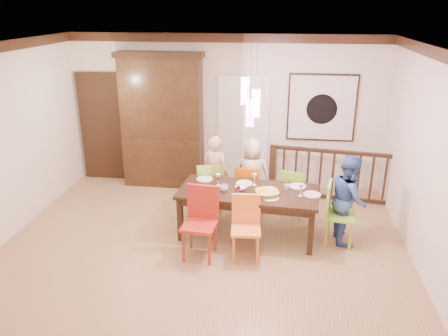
# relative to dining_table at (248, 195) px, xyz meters

# --- Properties ---
(floor) EXTENTS (6.00, 6.00, 0.00)m
(floor) POSITION_rel_dining_table_xyz_m (-0.63, -0.45, -0.67)
(floor) COLOR #A1724E
(floor) RESTS_ON ground
(ceiling) EXTENTS (6.00, 6.00, 0.00)m
(ceiling) POSITION_rel_dining_table_xyz_m (-0.63, -0.45, 2.23)
(ceiling) COLOR white
(ceiling) RESTS_ON wall_back
(wall_back) EXTENTS (6.00, 0.00, 6.00)m
(wall_back) POSITION_rel_dining_table_xyz_m (-0.63, 2.05, 0.78)
(wall_back) COLOR beige
(wall_back) RESTS_ON floor
(wall_left) EXTENTS (0.00, 5.00, 5.00)m
(wall_left) POSITION_rel_dining_table_xyz_m (-3.63, -0.45, 0.78)
(wall_left) COLOR beige
(wall_left) RESTS_ON floor
(wall_right) EXTENTS (0.00, 5.00, 5.00)m
(wall_right) POSITION_rel_dining_table_xyz_m (2.37, -0.45, 0.78)
(wall_right) COLOR beige
(wall_right) RESTS_ON floor
(crown_molding) EXTENTS (6.00, 5.00, 0.16)m
(crown_molding) POSITION_rel_dining_table_xyz_m (-0.63, -0.45, 2.15)
(crown_molding) COLOR black
(crown_molding) RESTS_ON wall_back
(panel_door) EXTENTS (1.04, 0.07, 2.24)m
(panel_door) POSITION_rel_dining_table_xyz_m (-3.03, 2.00, 0.38)
(panel_door) COLOR black
(panel_door) RESTS_ON wall_back
(white_doorway) EXTENTS (0.97, 0.05, 2.22)m
(white_doorway) POSITION_rel_dining_table_xyz_m (-0.28, 2.01, 0.38)
(white_doorway) COLOR silver
(white_doorway) RESTS_ON wall_back
(painting) EXTENTS (1.25, 0.06, 1.25)m
(painting) POSITION_rel_dining_table_xyz_m (1.17, 2.01, 0.93)
(painting) COLOR black
(painting) RESTS_ON wall_back
(pendant_cluster) EXTENTS (0.27, 0.21, 1.14)m
(pendant_cluster) POSITION_rel_dining_table_xyz_m (0.00, -0.00, 1.44)
(pendant_cluster) COLOR #FF4CA7
(pendant_cluster) RESTS_ON ceiling
(dining_table) EXTENTS (2.16, 1.11, 0.75)m
(dining_table) POSITION_rel_dining_table_xyz_m (0.00, 0.00, 0.00)
(dining_table) COLOR black
(dining_table) RESTS_ON floor
(chair_far_left) EXTENTS (0.48, 0.48, 0.92)m
(chair_far_left) POSITION_rel_dining_table_xyz_m (-0.72, 0.71, -0.14)
(chair_far_left) COLOR #89BA3A
(chair_far_left) RESTS_ON floor
(chair_far_mid) EXTENTS (0.43, 0.43, 0.88)m
(chair_far_mid) POSITION_rel_dining_table_xyz_m (-0.06, 0.76, -0.16)
(chair_far_mid) COLOR #B9530B
(chair_far_mid) RESTS_ON floor
(chair_far_right) EXTENTS (0.49, 0.49, 0.85)m
(chair_far_right) POSITION_rel_dining_table_xyz_m (0.72, 0.75, -0.18)
(chair_far_right) COLOR #81C82E
(chair_far_right) RESTS_ON floor
(chair_near_left) EXTENTS (0.50, 0.50, 1.02)m
(chair_near_left) POSITION_rel_dining_table_xyz_m (-0.62, -0.73, -0.08)
(chair_near_left) COLOR #A52419
(chair_near_left) RESTS_ON floor
(chair_near_mid) EXTENTS (0.44, 0.44, 0.90)m
(chair_near_mid) POSITION_rel_dining_table_xyz_m (0.02, -0.67, -0.15)
(chair_near_mid) COLOR orange
(chair_near_mid) RESTS_ON floor
(chair_end_right) EXTENTS (0.50, 0.50, 0.95)m
(chair_end_right) POSITION_rel_dining_table_xyz_m (1.38, -0.07, -0.12)
(chair_end_right) COLOR #92D238
(chair_end_right) RESTS_ON floor
(china_hutch) EXTENTS (1.64, 0.46, 2.58)m
(china_hutch) POSITION_rel_dining_table_xyz_m (-1.82, 1.85, 0.63)
(china_hutch) COLOR black
(china_hutch) RESTS_ON floor
(balustrade) EXTENTS (2.33, 0.37, 0.96)m
(balustrade) POSITION_rel_dining_table_xyz_m (1.42, 1.50, -0.17)
(balustrade) COLOR black
(balustrade) RESTS_ON floor
(person_far_left) EXTENTS (0.57, 0.48, 1.32)m
(person_far_left) POSITION_rel_dining_table_xyz_m (-0.64, 0.88, -0.00)
(person_far_left) COLOR #FFC8C2
(person_far_left) RESTS_ON floor
(person_far_mid) EXTENTS (0.65, 0.43, 1.31)m
(person_far_mid) POSITION_rel_dining_table_xyz_m (-0.02, 0.90, -0.01)
(person_far_mid) COLOR beige
(person_far_mid) RESTS_ON floor
(person_end_right) EXTENTS (0.56, 0.69, 1.35)m
(person_end_right) POSITION_rel_dining_table_xyz_m (1.49, 0.05, 0.01)
(person_end_right) COLOR #395CA0
(person_end_right) RESTS_ON floor
(serving_bowl) EXTENTS (0.43, 0.43, 0.08)m
(serving_bowl) POSITION_rel_dining_table_xyz_m (0.29, -0.16, 0.13)
(serving_bowl) COLOR gold
(serving_bowl) RESTS_ON dining_table
(small_bowl) EXTENTS (0.21, 0.21, 0.06)m
(small_bowl) POSITION_rel_dining_table_xyz_m (-0.11, 0.01, 0.11)
(small_bowl) COLOR white
(small_bowl) RESTS_ON dining_table
(cup_left) EXTENTS (0.16, 0.16, 0.10)m
(cup_left) POSITION_rel_dining_table_xyz_m (-0.36, -0.08, 0.13)
(cup_left) COLOR silver
(cup_left) RESTS_ON dining_table
(cup_right) EXTENTS (0.11, 0.11, 0.09)m
(cup_right) POSITION_rel_dining_table_xyz_m (0.57, 0.09, 0.13)
(cup_right) COLOR silver
(cup_right) RESTS_ON dining_table
(plate_far_left) EXTENTS (0.26, 0.26, 0.01)m
(plate_far_left) POSITION_rel_dining_table_xyz_m (-0.73, 0.34, 0.09)
(plate_far_left) COLOR white
(plate_far_left) RESTS_ON dining_table
(plate_far_mid) EXTENTS (0.26, 0.26, 0.01)m
(plate_far_mid) POSITION_rel_dining_table_xyz_m (-0.08, 0.25, 0.09)
(plate_far_mid) COLOR white
(plate_far_mid) RESTS_ON dining_table
(plate_far_right) EXTENTS (0.26, 0.26, 0.01)m
(plate_far_right) POSITION_rel_dining_table_xyz_m (0.74, 0.24, 0.09)
(plate_far_right) COLOR white
(plate_far_right) RESTS_ON dining_table
(plate_near_left) EXTENTS (0.26, 0.26, 0.01)m
(plate_near_left) POSITION_rel_dining_table_xyz_m (-0.69, -0.29, 0.09)
(plate_near_left) COLOR white
(plate_near_left) RESTS_ON dining_table
(plate_near_mid) EXTENTS (0.26, 0.26, 0.01)m
(plate_near_mid) POSITION_rel_dining_table_xyz_m (0.34, -0.24, 0.09)
(plate_near_mid) COLOR white
(plate_near_mid) RESTS_ON dining_table
(plate_end_right) EXTENTS (0.26, 0.26, 0.01)m
(plate_end_right) POSITION_rel_dining_table_xyz_m (0.95, -0.05, 0.09)
(plate_end_right) COLOR white
(plate_end_right) RESTS_ON dining_table
(wine_glass_a) EXTENTS (0.08, 0.08, 0.19)m
(wine_glass_a) POSITION_rel_dining_table_xyz_m (-0.48, 0.12, 0.18)
(wine_glass_a) COLOR #590C19
(wine_glass_a) RESTS_ON dining_table
(wine_glass_b) EXTENTS (0.08, 0.08, 0.19)m
(wine_glass_b) POSITION_rel_dining_table_xyz_m (0.08, 0.21, 0.18)
(wine_glass_b) COLOR silver
(wine_glass_b) RESTS_ON dining_table
(wine_glass_c) EXTENTS (0.08, 0.08, 0.19)m
(wine_glass_c) POSITION_rel_dining_table_xyz_m (-0.13, -0.21, 0.18)
(wine_glass_c) COLOR #590C19
(wine_glass_c) RESTS_ON dining_table
(wine_glass_d) EXTENTS (0.08, 0.08, 0.19)m
(wine_glass_d) POSITION_rel_dining_table_xyz_m (0.77, -0.10, 0.18)
(wine_glass_d) COLOR silver
(wine_glass_d) RESTS_ON dining_table
(napkin) EXTENTS (0.18, 0.14, 0.01)m
(napkin) POSITION_rel_dining_table_xyz_m (-0.11, -0.33, 0.09)
(napkin) COLOR #D83359
(napkin) RESTS_ON dining_table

